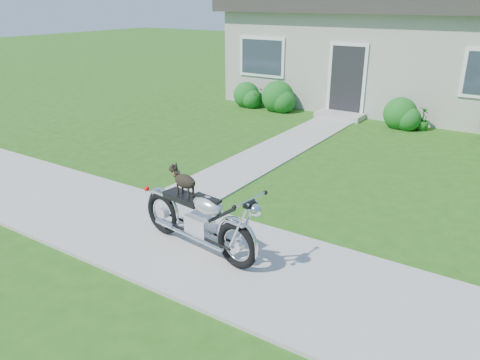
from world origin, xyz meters
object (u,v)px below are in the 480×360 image
object	(u,v)px
potted_plant_right	(423,119)
house	(427,39)
motorcycle_with_dog	(199,217)
potted_plant_left	(258,97)

from	to	relation	value
potted_plant_right	house	bearing A→B (deg)	105.36
potted_plant_right	motorcycle_with_dog	size ratio (longest dim) A/B	0.30
potted_plant_left	house	bearing A→B (deg)	38.17
potted_plant_left	motorcycle_with_dog	world-z (taller)	motorcycle_with_dog
potted_plant_left	potted_plant_right	xyz separation A→B (m)	(5.33, 0.00, -0.00)
potted_plant_left	motorcycle_with_dog	bearing A→B (deg)	-63.54
house	potted_plant_right	world-z (taller)	house
potted_plant_left	potted_plant_right	world-z (taller)	potted_plant_left
house	potted_plant_left	bearing A→B (deg)	-141.83
house	potted_plant_right	xyz separation A→B (m)	(0.95, -3.44, -1.83)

